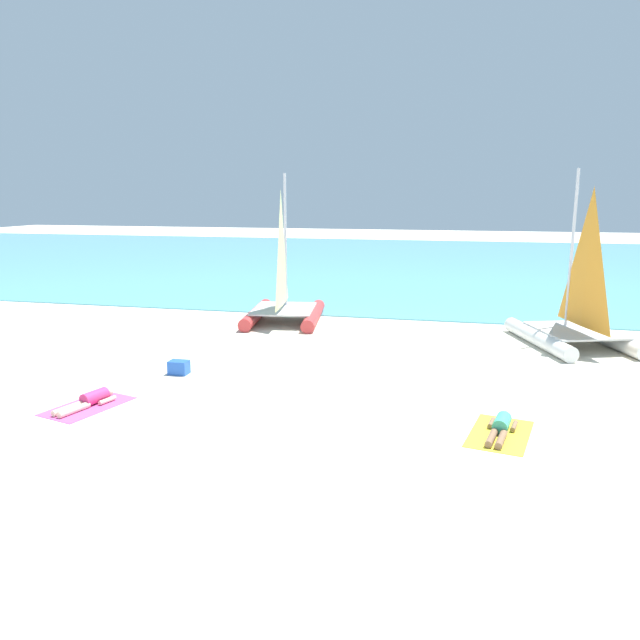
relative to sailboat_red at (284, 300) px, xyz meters
The scene contains 9 objects.
ground_plane 2.69m from the sailboat_red, ahead, with size 120.00×120.00×0.00m, color beige.
ocean_water 21.49m from the sailboat_red, 83.16° to the left, with size 120.00×40.00×0.05m, color #5BB2C1.
sailboat_red is the anchor object (origin of this frame).
sailboat_white 9.88m from the sailboat_red, ahead, with size 3.86×4.78×5.40m.
towel_left 9.96m from the sailboat_red, 99.31° to the right, with size 1.10×1.90×0.01m, color #D84C99.
sunbather_left 9.89m from the sailboat_red, 99.27° to the right, with size 0.78×1.55×0.30m.
towel_right 11.83m from the sailboat_red, 52.22° to the right, with size 1.10×1.90×0.01m, color yellow.
sunbather_right 11.77m from the sailboat_red, 51.97° to the right, with size 0.70×1.56×0.30m.
cooler_box 7.11m from the sailboat_red, 96.18° to the right, with size 0.50×0.36×0.36m, color blue.
Camera 1 is at (3.85, -10.92, 4.63)m, focal length 34.24 mm.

